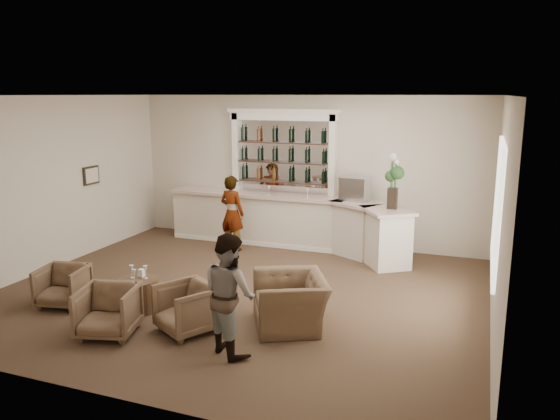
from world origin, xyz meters
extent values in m
plane|color=#503A28|center=(0.00, 0.00, 0.00)|extent=(8.00, 8.00, 0.00)
cube|color=beige|center=(0.00, 3.50, 1.65)|extent=(8.00, 0.04, 3.30)
cube|color=beige|center=(-4.00, 0.00, 1.65)|extent=(0.04, 7.00, 3.30)
cube|color=beige|center=(4.00, 0.00, 1.65)|extent=(0.04, 7.00, 3.30)
cube|color=white|center=(0.00, 0.00, 3.30)|extent=(8.00, 7.00, 0.04)
cube|color=white|center=(3.97, 0.50, 1.70)|extent=(0.05, 2.40, 1.90)
cube|color=black|center=(-3.97, 1.20, 1.65)|extent=(0.04, 0.46, 0.38)
cube|color=beige|center=(-3.94, 1.20, 1.65)|extent=(0.01, 0.38, 0.30)
cube|color=white|center=(-1.00, 3.15, 0.54)|extent=(4.00, 0.70, 1.08)
cube|color=beige|center=(-1.00, 3.13, 1.11)|extent=(4.10, 0.82, 0.06)
cube|color=white|center=(1.35, 2.92, 0.54)|extent=(1.12, 1.04, 1.08)
cube|color=beige|center=(1.35, 2.90, 1.11)|extent=(1.27, 1.19, 0.06)
cube|color=white|center=(2.05, 2.40, 0.54)|extent=(1.08, 1.14, 1.08)
cube|color=beige|center=(2.05, 2.38, 1.11)|extent=(1.24, 1.29, 0.06)
cube|color=white|center=(-1.00, 2.82, 0.05)|extent=(4.00, 0.06, 0.10)
cube|color=white|center=(-0.50, 3.48, 1.95)|extent=(2.15, 0.02, 1.65)
cube|color=white|center=(-1.65, 3.42, 1.45)|extent=(0.14, 0.16, 2.90)
cube|color=white|center=(0.65, 3.42, 1.45)|extent=(0.14, 0.16, 2.90)
cube|color=white|center=(-0.50, 3.42, 2.84)|extent=(2.52, 0.16, 0.18)
cube|color=white|center=(-0.50, 3.42, 2.96)|extent=(2.64, 0.20, 0.08)
cube|color=#34211A|center=(-0.50, 3.37, 1.38)|extent=(2.05, 0.20, 0.03)
cube|color=#34211A|center=(-0.50, 3.37, 1.82)|extent=(2.05, 0.20, 0.03)
cube|color=#34211A|center=(-0.50, 3.37, 2.26)|extent=(2.05, 0.20, 0.03)
cylinder|color=brown|center=(-1.17, -1.25, 0.25)|extent=(0.63, 0.63, 0.50)
imported|color=gray|center=(-1.26, 2.33, 0.81)|extent=(0.67, 0.51, 1.63)
imported|color=gray|center=(0.79, -2.01, 0.80)|extent=(0.98, 0.93, 1.60)
imported|color=brown|center=(-2.42, -1.51, 0.32)|extent=(0.82, 0.84, 0.65)
imported|color=brown|center=(-1.03, -2.17, 0.35)|extent=(0.94, 0.95, 0.71)
imported|color=brown|center=(-0.05, -1.68, 0.35)|extent=(1.03, 1.04, 0.70)
imported|color=brown|center=(1.25, -0.97, 0.37)|extent=(1.42, 1.48, 0.74)
cube|color=#B9B9BE|center=(1.24, 3.07, 1.38)|extent=(0.61, 0.54, 0.49)
cube|color=black|center=(2.12, 2.48, 1.34)|extent=(0.18, 0.18, 0.40)
cube|color=white|center=(-1.19, -1.11, 0.56)|extent=(0.08, 0.08, 0.12)
camera|label=1|loc=(3.75, -8.00, 3.32)|focal=35.00mm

